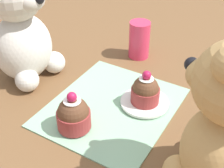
# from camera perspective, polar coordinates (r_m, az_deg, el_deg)

# --- Properties ---
(ground_plane) EXTENTS (4.00, 4.00, 0.00)m
(ground_plane) POSITION_cam_1_polar(r_m,az_deg,el_deg) (0.60, 0.00, -4.31)
(ground_plane) COLOR brown
(knitted_placemat) EXTENTS (0.26, 0.22, 0.01)m
(knitted_placemat) POSITION_cam_1_polar(r_m,az_deg,el_deg) (0.60, 0.00, -4.09)
(knitted_placemat) COLOR #8EBC99
(knitted_placemat) RESTS_ON ground_plane
(teddy_bear_cream) EXTENTS (0.13, 0.13, 0.25)m
(teddy_bear_cream) POSITION_cam_1_polar(r_m,az_deg,el_deg) (0.66, -16.17, 10.30)
(teddy_bear_cream) COLOR silver
(teddy_bear_cream) RESTS_ON ground_plane
(teddy_bear_tan) EXTENTS (0.14, 0.13, 0.24)m
(teddy_bear_tan) POSITION_cam_1_polar(r_m,az_deg,el_deg) (0.43, 19.86, -6.16)
(teddy_bear_tan) COLOR tan
(teddy_bear_tan) RESTS_ON ground_plane
(cupcake_near_cream_bear) EXTENTS (0.06, 0.06, 0.07)m
(cupcake_near_cream_bear) POSITION_cam_1_polar(r_m,az_deg,el_deg) (0.54, -7.05, -5.62)
(cupcake_near_cream_bear) COLOR #993333
(cupcake_near_cream_bear) RESTS_ON knitted_placemat
(saucer_plate) EXTENTS (0.09, 0.09, 0.01)m
(saucer_plate) POSITION_cam_1_polar(r_m,az_deg,el_deg) (0.61, 5.97, -3.31)
(saucer_plate) COLOR white
(saucer_plate) RESTS_ON knitted_placemat
(cupcake_near_tan_bear) EXTENTS (0.05, 0.05, 0.07)m
(cupcake_near_tan_bear) POSITION_cam_1_polar(r_m,az_deg,el_deg) (0.59, 6.13, -1.27)
(cupcake_near_tan_bear) COLOR #993333
(cupcake_near_tan_bear) RESTS_ON saucer_plate
(juice_glass) EXTENTS (0.05, 0.05, 0.09)m
(juice_glass) POSITION_cam_1_polar(r_m,az_deg,el_deg) (0.75, 5.01, 8.08)
(juice_glass) COLOR #DB3356
(juice_glass) RESTS_ON ground_plane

